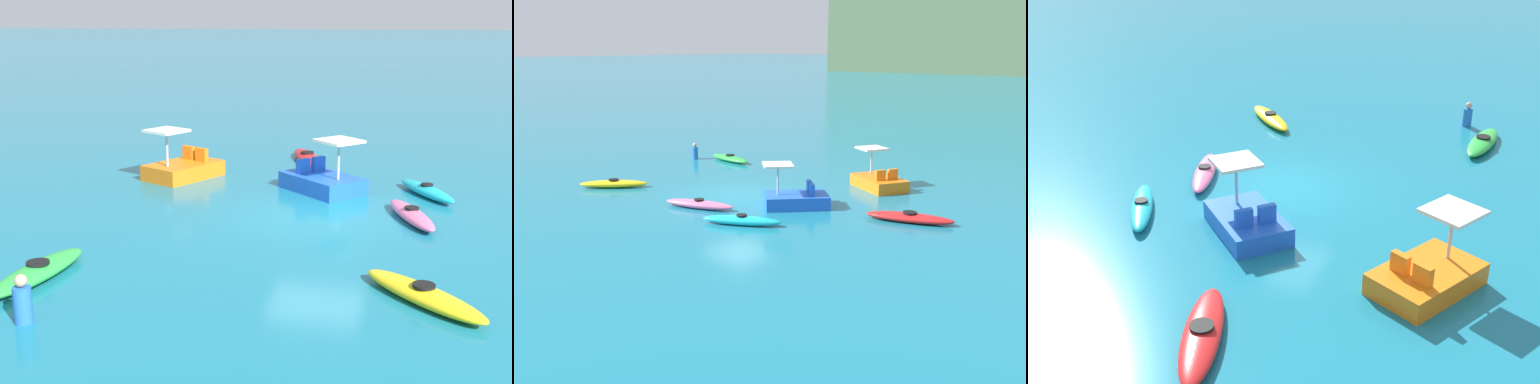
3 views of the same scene
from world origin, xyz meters
The scene contains 9 objects.
ground_plane centered at (0.00, 0.00, 0.00)m, with size 600.00×600.00×0.00m, color #19728C.
kayak_green centered at (-5.68, 4.69, 0.16)m, with size 2.91×0.96×0.37m.
kayak_yellow centered at (-4.99, -2.78, 0.16)m, with size 2.47×2.58×0.37m.
kayak_red centered at (6.99, 1.53, 0.16)m, with size 3.11×1.84×0.37m.
kayak_cyan centered at (2.99, -2.73, 0.16)m, with size 2.64×1.94×0.37m.
kayak_pink centered at (0.30, -2.39, 0.16)m, with size 2.83×1.61×0.37m.
pedal_boat_blue centered at (2.78, 0.31, 0.34)m, with size 2.70×2.80×1.68m.
pedal_boat_orange centered at (3.42, 5.00, 0.34)m, with size 2.81×2.38×1.68m.
person_near_shore centered at (-7.55, 3.83, 0.39)m, with size 0.42×0.42×0.88m.
Camera 3 is at (15.59, 7.19, 7.96)m, focal length 46.17 mm.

